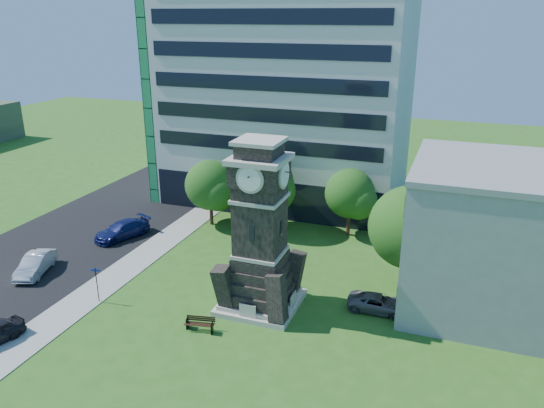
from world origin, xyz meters
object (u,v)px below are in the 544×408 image
at_px(car_street_mid, 35,264).
at_px(car_street_north, 122,230).
at_px(park_bench, 200,323).
at_px(street_sign, 97,281).
at_px(car_east_lot, 379,303).
at_px(clock_tower, 260,238).

bearing_deg(car_street_mid, car_street_north, 56.53).
distance_m(park_bench, street_sign, 8.78).
relative_size(car_east_lot, street_sign, 1.60).
height_order(clock_tower, car_street_mid, clock_tower).
distance_m(clock_tower, car_street_mid, 19.51).
height_order(car_street_mid, car_street_north, car_street_north).
bearing_deg(car_east_lot, park_bench, 120.05).
relative_size(car_street_north, park_bench, 2.78).
xyz_separation_m(car_east_lot, park_bench, (-10.74, -6.51, -0.08)).
distance_m(car_street_mid, park_bench, 16.54).
bearing_deg(car_street_north, park_bench, -17.19).
bearing_deg(car_east_lot, clock_tower, 103.31).
distance_m(car_east_lot, street_sign, 20.27).
distance_m(car_street_mid, street_sign, 7.96).
bearing_deg(car_street_north, car_street_mid, -83.27).
relative_size(car_street_north, street_sign, 1.98).
bearing_deg(car_street_mid, street_sign, -33.36).
distance_m(clock_tower, street_sign, 12.37).
distance_m(car_east_lot, park_bench, 12.56).
relative_size(car_street_north, car_east_lot, 1.24).
distance_m(car_street_mid, car_east_lot, 27.30).
bearing_deg(car_street_mid, car_east_lot, -10.60).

